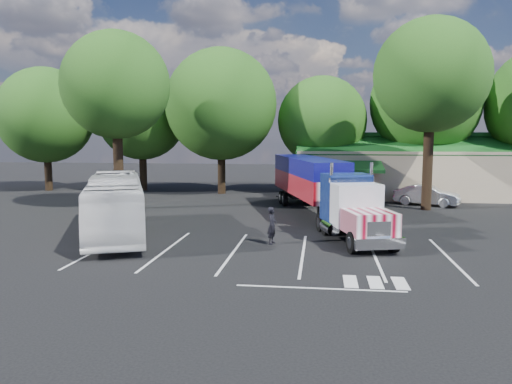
# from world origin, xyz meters

# --- Properties ---
(ground) EXTENTS (120.00, 120.00, 0.00)m
(ground) POSITION_xyz_m (0.00, 0.00, 0.00)
(ground) COLOR black
(ground) RESTS_ON ground
(event_hall) EXTENTS (24.20, 14.12, 5.55)m
(event_hall) POSITION_xyz_m (13.74, 17.81, 2.21)
(event_hall) COLOR tan
(event_hall) RESTS_ON ground
(tree_row_a) EXTENTS (9.00, 9.00, 11.68)m
(tree_row_a) POSITION_xyz_m (-22.00, 16.50, 7.16)
(tree_row_a) COLOR black
(tree_row_a) RESTS_ON ground
(tree_row_b) EXTENTS (8.40, 8.40, 11.35)m
(tree_row_b) POSITION_xyz_m (-13.00, 17.80, 7.13)
(tree_row_b) COLOR black
(tree_row_b) RESTS_ON ground
(tree_row_c) EXTENTS (10.00, 10.00, 13.05)m
(tree_row_c) POSITION_xyz_m (-5.00, 16.20, 8.04)
(tree_row_c) COLOR black
(tree_row_c) RESTS_ON ground
(tree_row_d) EXTENTS (8.00, 8.00, 10.60)m
(tree_row_d) POSITION_xyz_m (4.00, 17.50, 6.58)
(tree_row_d) COLOR black
(tree_row_d) RESTS_ON ground
(tree_row_e) EXTENTS (9.60, 9.60, 12.90)m
(tree_row_e) POSITION_xyz_m (13.00, 18.00, 8.09)
(tree_row_e) COLOR black
(tree_row_e) RESTS_ON ground
(tree_near_left) EXTENTS (7.60, 7.60, 12.65)m
(tree_near_left) POSITION_xyz_m (-10.50, 6.00, 8.81)
(tree_near_left) COLOR black
(tree_near_left) RESTS_ON ground
(tree_near_right) EXTENTS (8.00, 8.00, 13.50)m
(tree_near_right) POSITION_xyz_m (11.50, 8.50, 9.46)
(tree_near_right) COLOR black
(tree_near_right) RESTS_ON ground
(semi_truck) EXTENTS (7.42, 18.86, 3.97)m
(semi_truck) POSITION_xyz_m (3.77, 3.80, 2.25)
(semi_truck) COLOR black
(semi_truck) RESTS_ON ground
(woman) EXTENTS (0.57, 0.75, 1.85)m
(woman) POSITION_xyz_m (1.60, -4.04, 0.92)
(woman) COLOR black
(woman) RESTS_ON ground
(bicycle) EXTENTS (1.37, 1.78, 0.90)m
(bicycle) POSITION_xyz_m (5.50, 8.00, 0.45)
(bicycle) COLOR black
(bicycle) RESTS_ON ground
(tour_bus) EXTENTS (6.90, 11.82, 3.25)m
(tour_bus) POSITION_xyz_m (-7.00, -2.90, 1.62)
(tour_bus) COLOR silver
(tour_bus) RESTS_ON ground
(silver_sedan) EXTENTS (5.04, 3.41, 1.57)m
(silver_sedan) POSITION_xyz_m (12.00, 10.75, 0.79)
(silver_sedan) COLOR #B5B8BD
(silver_sedan) RESTS_ON ground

